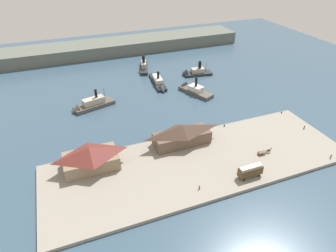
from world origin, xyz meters
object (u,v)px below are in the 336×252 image
Objects in this scene: mooring_post_west at (204,130)px; ferry_approaching_east at (159,83)px; ferry_outer_harbor at (193,73)px; ferry_mid_harbor at (89,105)px; ferry_shed_customs_shed at (91,157)px; pedestrian_walking_east at (199,187)px; mooring_post_center_east at (224,126)px; street_tram at (250,171)px; pedestrian_at_waters_edge at (331,156)px; ferry_departing_north at (192,90)px; horse_cart at (264,152)px; mooring_post_east at (282,112)px; ferry_moored_east at (144,66)px; ferry_shed_west_terminal at (182,134)px; pedestrian_by_tram at (304,127)px.

ferry_approaching_east is at bearing 91.79° from mooring_post_west.
ferry_mid_harbor reaches higher than ferry_outer_harbor.
pedestrian_walking_east is (30.26, -23.38, -3.51)m from ferry_shed_customs_shed.
mooring_post_center_east is 0.04× the size of ferry_approaching_east.
street_tram is at bearing -87.67° from ferry_approaching_east.
ferry_mid_harbor is (-24.58, 68.05, -0.34)m from pedestrian_walking_east.
ferry_mid_harbor reaches higher than pedestrian_at_waters_edge.
ferry_departing_north is at bearing 81.23° from street_tram.
horse_cart is at bearing -57.08° from mooring_post_west.
ferry_mid_harbor is at bearing 154.59° from mooring_post_east.
ferry_mid_harbor is (-39.59, -12.50, 0.24)m from ferry_approaching_east.
ferry_moored_east is 55.34m from ferry_mid_harbor.
ferry_departing_north reaches higher than pedestrian_walking_east.
ferry_departing_north is at bearing 36.05° from ferry_shed_customs_shed.
ferry_outer_harbor is at bearing 83.82° from horse_cart.
mooring_post_center_east is 78.74m from ferry_moored_east.
horse_cart is at bearing -14.56° from ferry_shed_customs_shed.
street_tram is 48.84m from mooring_post_east.
ferry_departing_north is at bearing 127.17° from mooring_post_east.
ferry_shed_west_terminal is at bearing -119.16° from ferry_outer_harbor.
ferry_outer_harbor is 0.74× the size of ferry_approaching_east.
ferry_moored_east is at bearing 140.31° from ferry_outer_harbor.
pedestrian_by_tram is 58.02m from ferry_departing_north.
ferry_shed_west_terminal reaches higher than horse_cart.
mooring_post_center_east is (26.37, 29.23, -0.29)m from pedestrian_walking_east.
ferry_shed_west_terminal is 12.56× the size of pedestrian_at_waters_edge.
pedestrian_by_tram is 73.38m from ferry_outer_harbor.
street_tram is 0.44× the size of ferry_outer_harbor.
street_tram is 30.10m from mooring_post_west.
pedestrian_walking_east is 0.06× the size of ferry_approaching_east.
ferry_shed_customs_shed reaches higher than ferry_departing_north.
pedestrian_walking_east is 39.37m from mooring_post_center_east.
ferry_shed_customs_shed reaches higher than horse_cart.
ferry_moored_east is at bearing 118.38° from mooring_post_east.
ferry_moored_east is at bearing 90.80° from ferry_approaching_east.
street_tram reaches higher than pedestrian_at_waters_edge.
ferry_shed_customs_shed is 38.40m from pedestrian_walking_east.
street_tram is at bearing -58.07° from ferry_mid_harbor.
ferry_mid_harbor reaches higher than pedestrian_by_tram.
ferry_shed_customs_shed is 2.23× the size of street_tram.
ferry_shed_customs_shed is at bearing 165.44° from horse_cart.
ferry_mid_harbor is at bearing 147.11° from pedestrian_by_tram.
ferry_moored_east is (14.64, 107.10, -0.14)m from pedestrian_walking_east.
ferry_approaching_east is (-15.58, 72.97, -0.77)m from horse_cart.
ferry_departing_north reaches higher than mooring_post_west.
mooring_post_east is 89.84m from ferry_mid_harbor.
pedestrian_by_tram is at bearing -5.19° from ferry_shed_customs_shed.
ferry_outer_harbor is 66.43m from ferry_mid_harbor.
mooring_post_west is (-13.98, 21.59, -0.48)m from horse_cart.
ferry_moored_east is (-1.98, 77.93, 0.15)m from mooring_post_west.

